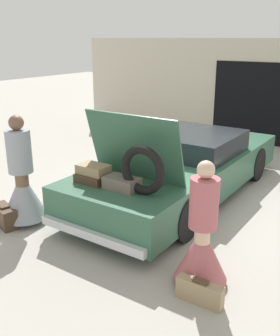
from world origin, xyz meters
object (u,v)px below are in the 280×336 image
Objects in this scene: person_right at (202,243)px; person_left at (23,186)px; suitcase_beside_left_person at (5,216)px; car at (182,167)px; suitcase_beside_right_person at (200,292)px.

person_left is at bearing 97.68° from person_right.
person_left is at bearing 62.14° from suitcase_beside_left_person.
person_right is (3.06, 0.06, -0.06)m from person_left.
suitcase_beside_left_person is (-0.15, -0.28, -0.45)m from person_left.
car is 9.58× the size of suitcase_beside_right_person.
car is 3.36× the size of person_right.
suitcase_beside_left_person is 1.08× the size of suitcase_beside_right_person.
car is at bearing 39.54° from person_right.
suitcase_beside_left_person is at bearing -37.37° from person_left.
person_right is 0.56m from suitcase_beside_right_person.
suitcase_beside_right_person is (0.16, -0.34, -0.41)m from person_right.
person_left is 2.96× the size of suitcase_beside_left_person.
person_left is 3.26m from suitcase_beside_right_person.
person_left is 1.12× the size of person_right.
person_right is at bearing -57.05° from car.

